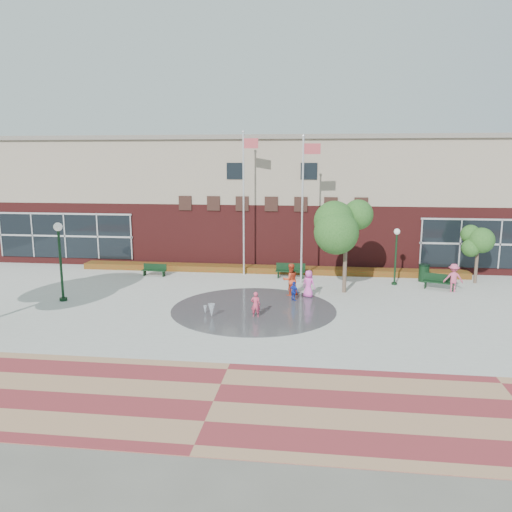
# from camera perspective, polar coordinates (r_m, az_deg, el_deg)

# --- Properties ---
(ground) EXTENTS (120.00, 120.00, 0.00)m
(ground) POSITION_cam_1_polar(r_m,az_deg,el_deg) (22.82, -1.25, -8.32)
(ground) COLOR #666056
(ground) RESTS_ON ground
(plaza_concrete) EXTENTS (46.00, 18.00, 0.01)m
(plaza_concrete) POSITION_cam_1_polar(r_m,az_deg,el_deg) (26.59, 0.00, -5.50)
(plaza_concrete) COLOR #A8A8A0
(plaza_concrete) RESTS_ON ground
(paver_band) EXTENTS (46.00, 6.00, 0.01)m
(paver_band) POSITION_cam_1_polar(r_m,az_deg,el_deg) (16.46, -4.90, -16.26)
(paver_band) COLOR maroon
(paver_band) RESTS_ON ground
(splash_pad) EXTENTS (8.40, 8.40, 0.01)m
(splash_pad) POSITION_cam_1_polar(r_m,az_deg,el_deg) (25.64, -0.28, -6.13)
(splash_pad) COLOR #383A3D
(splash_pad) RESTS_ON ground
(library_building) EXTENTS (44.40, 10.40, 9.20)m
(library_building) POSITION_cam_1_polar(r_m,az_deg,el_deg) (39.03, 2.44, 6.67)
(library_building) COLOR #521919
(library_building) RESTS_ON ground
(flower_bed) EXTENTS (26.00, 1.20, 0.40)m
(flower_bed) POSITION_cam_1_polar(r_m,az_deg,el_deg) (33.91, 1.58, -1.91)
(flower_bed) COLOR #9A170B
(flower_bed) RESTS_ON ground
(flagpole_left) EXTENTS (1.07, 0.36, 9.38)m
(flagpole_left) POSITION_cam_1_polar(r_m,az_deg,el_deg) (32.41, -1.35, 6.84)
(flagpole_left) COLOR silver
(flagpole_left) RESTS_ON ground
(flagpole_right) EXTENTS (1.11, 0.18, 9.00)m
(flagpole_right) POSITION_cam_1_polar(r_m,az_deg,el_deg) (30.33, 5.42, 6.15)
(flagpole_right) COLOR silver
(flagpole_right) RESTS_ON ground
(lamp_left) EXTENTS (0.45, 0.45, 4.28)m
(lamp_left) POSITION_cam_1_polar(r_m,az_deg,el_deg) (28.52, -21.50, 0.34)
(lamp_left) COLOR black
(lamp_left) RESTS_ON ground
(lamp_right) EXTENTS (0.37, 0.37, 3.48)m
(lamp_right) POSITION_cam_1_polar(r_m,az_deg,el_deg) (31.29, 15.71, 0.64)
(lamp_right) COLOR black
(lamp_right) RESTS_ON ground
(bench_left) EXTENTS (1.62, 0.54, 0.80)m
(bench_left) POSITION_cam_1_polar(r_m,az_deg,el_deg) (33.50, -11.55, -1.84)
(bench_left) COLOR black
(bench_left) RESTS_ON ground
(bench_mid) EXTENTS (1.91, 0.57, 0.95)m
(bench_mid) POSITION_cam_1_polar(r_m,az_deg,el_deg) (32.34, 3.96, -2.01)
(bench_mid) COLOR black
(bench_mid) RESTS_ON ground
(bench_right) EXTENTS (1.90, 1.14, 0.92)m
(bench_right) POSITION_cam_1_polar(r_m,az_deg,el_deg) (31.31, 20.19, -3.11)
(bench_right) COLOR black
(bench_right) RESTS_ON ground
(trash_can) EXTENTS (0.68, 0.68, 1.11)m
(trash_can) POSITION_cam_1_polar(r_m,az_deg,el_deg) (32.98, 18.63, -1.85)
(trash_can) COLOR black
(trash_can) RESTS_ON ground
(tree_mid) EXTENTS (3.24, 3.24, 5.46)m
(tree_mid) POSITION_cam_1_polar(r_m,az_deg,el_deg) (28.54, 10.29, 3.61)
(tree_mid) COLOR #4C3A2F
(tree_mid) RESTS_ON ground
(tree_small_right) EXTENTS (2.10, 2.10, 3.59)m
(tree_small_right) POSITION_cam_1_polar(r_m,az_deg,el_deg) (33.33, 24.07, 1.51)
(tree_small_right) COLOR #4C3A2F
(tree_small_right) RESTS_ON ground
(water_jet_a) EXTENTS (0.34, 0.34, 0.66)m
(water_jet_a) POSITION_cam_1_polar(r_m,az_deg,el_deg) (24.43, -5.09, -7.05)
(water_jet_a) COLOR white
(water_jet_a) RESTS_ON ground
(water_jet_b) EXTENTS (0.19, 0.19, 0.42)m
(water_jet_b) POSITION_cam_1_polar(r_m,az_deg,el_deg) (24.97, -5.82, -6.67)
(water_jet_b) COLOR white
(water_jet_b) RESTS_ON ground
(child_splash) EXTENTS (0.47, 0.32, 1.28)m
(child_splash) POSITION_cam_1_polar(r_m,az_deg,el_deg) (24.22, -0.04, -5.58)
(child_splash) COLOR #CC3A59
(child_splash) RESTS_ON ground
(adult_red) EXTENTS (1.11, 1.01, 1.84)m
(adult_red) POSITION_cam_1_polar(r_m,az_deg,el_deg) (28.05, 3.95, -2.71)
(adult_red) COLOR red
(adult_red) RESTS_ON ground
(adult_pink) EXTENTS (0.89, 0.80, 1.54)m
(adult_pink) POSITION_cam_1_polar(r_m,az_deg,el_deg) (27.82, 6.03, -3.19)
(adult_pink) COLOR #E64FBC
(adult_pink) RESTS_ON ground
(child_blue) EXTENTS (0.66, 0.62, 1.09)m
(child_blue) POSITION_cam_1_polar(r_m,az_deg,el_deg) (27.04, 4.36, -4.07)
(child_blue) COLOR #172FAF
(child_blue) RESTS_ON ground
(person_bench) EXTENTS (1.12, 0.71, 1.66)m
(person_bench) POSITION_cam_1_polar(r_m,az_deg,el_deg) (30.94, 21.63, -2.35)
(person_bench) COLOR #C5486C
(person_bench) RESTS_ON ground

